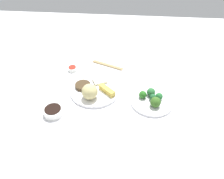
# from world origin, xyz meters

# --- Properties ---
(tabletop) EXTENTS (2.20, 2.20, 0.02)m
(tabletop) POSITION_xyz_m (0.00, 0.00, 0.01)
(tabletop) COLOR silver
(tabletop) RESTS_ON ground
(main_plate) EXTENTS (0.28, 0.28, 0.02)m
(main_plate) POSITION_xyz_m (0.02, -0.02, 0.03)
(main_plate) COLOR white
(main_plate) RESTS_ON tabletop
(rice_scoop) EXTENTS (0.08, 0.08, 0.08)m
(rice_scoop) POSITION_xyz_m (0.03, 0.05, 0.08)
(rice_scoop) COLOR tan
(rice_scoop) RESTS_ON main_plate
(spring_roll) EXTENTS (0.10, 0.09, 0.03)m
(spring_roll) POSITION_xyz_m (-0.05, -0.00, 0.05)
(spring_roll) COLOR gold
(spring_roll) RESTS_ON main_plate
(crab_rangoon_wonton) EXTENTS (0.09, 0.09, 0.01)m
(crab_rangoon_wonton) POSITION_xyz_m (0.00, -0.09, 0.04)
(crab_rangoon_wonton) COLOR beige
(crab_rangoon_wonton) RESTS_ON main_plate
(stir_fry_heap) EXTENTS (0.09, 0.09, 0.02)m
(stir_fry_heap) POSITION_xyz_m (0.09, -0.03, 0.05)
(stir_fry_heap) COLOR #402F1A
(stir_fry_heap) RESTS_ON main_plate
(broccoli_plate) EXTENTS (0.23, 0.23, 0.01)m
(broccoli_plate) POSITION_xyz_m (-0.29, 0.04, 0.03)
(broccoli_plate) COLOR white
(broccoli_plate) RESTS_ON tabletop
(broccoli_floret_0) EXTENTS (0.04, 0.04, 0.04)m
(broccoli_floret_0) POSITION_xyz_m (-0.30, 0.04, 0.05)
(broccoli_floret_0) COLOR #21592F
(broccoli_floret_0) RESTS_ON broccoli_plate
(broccoli_floret_1) EXTENTS (0.04, 0.04, 0.04)m
(broccoli_floret_1) POSITION_xyz_m (-0.33, 0.03, 0.05)
(broccoli_floret_1) COLOR #276B32
(broccoli_floret_1) RESTS_ON broccoli_plate
(broccoli_floret_2) EXTENTS (0.04, 0.04, 0.04)m
(broccoli_floret_2) POSITION_xyz_m (-0.24, 0.02, 0.05)
(broccoli_floret_2) COLOR #25651E
(broccoli_floret_2) RESTS_ON broccoli_plate
(broccoli_floret_3) EXTENTS (0.05, 0.05, 0.05)m
(broccoli_floret_3) POSITION_xyz_m (-0.31, 0.08, 0.06)
(broccoli_floret_3) COLOR #356121
(broccoli_floret_3) RESTS_ON broccoli_plate
(broccoli_floret_4) EXTENTS (0.04, 0.04, 0.04)m
(broccoli_floret_4) POSITION_xyz_m (-0.29, -0.00, 0.06)
(broccoli_floret_4) COLOR #2B6A34
(broccoli_floret_4) RESTS_ON broccoli_plate
(soy_sauce_bowl) EXTENTS (0.10, 0.10, 0.03)m
(soy_sauce_bowl) POSITION_xyz_m (0.20, 0.17, 0.04)
(soy_sauce_bowl) COLOR white
(soy_sauce_bowl) RESTS_ON tabletop
(soy_sauce_bowl_liquid) EXTENTS (0.08, 0.08, 0.00)m
(soy_sauce_bowl_liquid) POSITION_xyz_m (0.20, 0.17, 0.06)
(soy_sauce_bowl_liquid) COLOR black
(soy_sauce_bowl_liquid) RESTS_ON soy_sauce_bowl
(sauce_ramekin_sweet_and_sour) EXTENTS (0.06, 0.06, 0.02)m
(sauce_ramekin_sweet_and_sour) POSITION_xyz_m (0.19, -0.21, 0.03)
(sauce_ramekin_sweet_and_sour) COLOR white
(sauce_ramekin_sweet_and_sour) RESTS_ON tabletop
(sauce_ramekin_sweet_and_sour_liquid) EXTENTS (0.05, 0.05, 0.00)m
(sauce_ramekin_sweet_and_sour_liquid) POSITION_xyz_m (0.19, -0.21, 0.04)
(sauce_ramekin_sweet_and_sour_liquid) COLOR red
(sauce_ramekin_sweet_and_sour_liquid) RESTS_ON sauce_ramekin_sweet_and_sour
(chopsticks_pair) EXTENTS (0.20, 0.10, 0.01)m
(chopsticks_pair) POSITION_xyz_m (-0.02, -0.28, 0.02)
(chopsticks_pair) COLOR #9E8253
(chopsticks_pair) RESTS_ON tabletop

